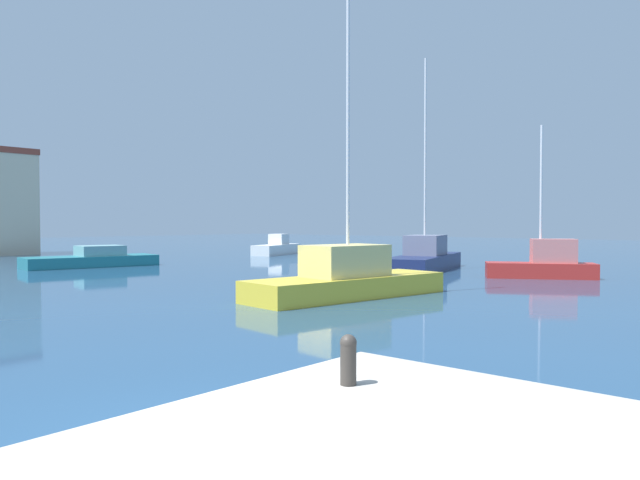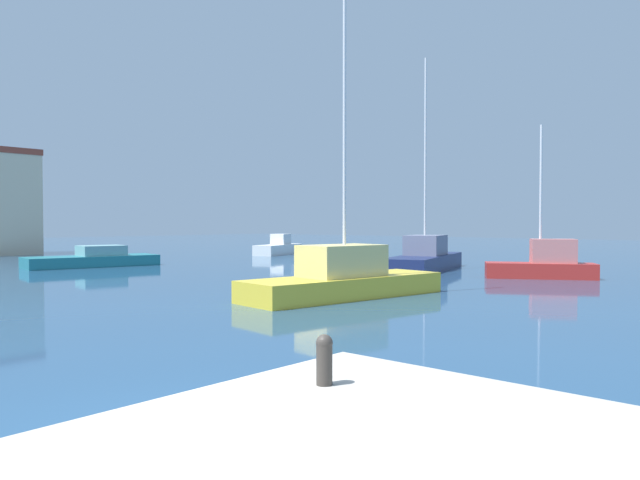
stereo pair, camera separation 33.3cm
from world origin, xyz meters
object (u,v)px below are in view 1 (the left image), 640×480
object	(u,v)px
sailboat_navy_behind_lamppost	(425,258)
mooring_bollard	(348,357)
motorboat_white_far_right	(277,248)
motorboat_teal_near_pier	(93,259)
sailboat_yellow_inner_mooring	(347,277)
sailboat_red_outer_mooring	(545,263)

from	to	relation	value
sailboat_navy_behind_lamppost	mooring_bollard	bearing A→B (deg)	-150.59
mooring_bollard	sailboat_navy_behind_lamppost	world-z (taller)	sailboat_navy_behind_lamppost
motorboat_white_far_right	motorboat_teal_near_pier	size ratio (longest dim) A/B	0.76
mooring_bollard	motorboat_teal_near_pier	distance (m)	33.06
sailboat_yellow_inner_mooring	sailboat_navy_behind_lamppost	xyz separation A→B (m)	(12.63, 4.44, -0.01)
sailboat_yellow_inner_mooring	sailboat_red_outer_mooring	bearing A→B (deg)	-11.79
motorboat_teal_near_pier	sailboat_navy_behind_lamppost	xyz separation A→B (m)	(10.92, -16.52, 0.25)
motorboat_white_far_right	sailboat_yellow_inner_mooring	bearing A→B (deg)	-130.09
mooring_bollard	motorboat_teal_near_pier	world-z (taller)	mooring_bollard
sailboat_red_outer_mooring	sailboat_navy_behind_lamppost	xyz separation A→B (m)	(0.56, 6.96, -0.02)
motorboat_white_far_right	sailboat_navy_behind_lamppost	bearing A→B (deg)	-109.10
motorboat_white_far_right	sailboat_navy_behind_lamppost	size ratio (longest dim) A/B	0.51
sailboat_red_outer_mooring	motorboat_teal_near_pier	bearing A→B (deg)	113.80
sailboat_red_outer_mooring	motorboat_white_far_right	bearing A→B (deg)	74.77
sailboat_yellow_inner_mooring	motorboat_white_far_right	world-z (taller)	sailboat_yellow_inner_mooring
motorboat_white_far_right	sailboat_red_outer_mooring	size ratio (longest dim) A/B	0.82
motorboat_white_far_right	motorboat_teal_near_pier	bearing A→B (deg)	-175.22
motorboat_white_far_right	sailboat_red_outer_mooring	world-z (taller)	sailboat_red_outer_mooring
mooring_bollard	sailboat_yellow_inner_mooring	bearing A→B (deg)	38.44
sailboat_red_outer_mooring	motorboat_teal_near_pier	xyz separation A→B (m)	(-10.36, 23.48, -0.27)
motorboat_white_far_right	sailboat_navy_behind_lamppost	distance (m)	19.00
sailboat_red_outer_mooring	motorboat_teal_near_pier	size ratio (longest dim) A/B	0.92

